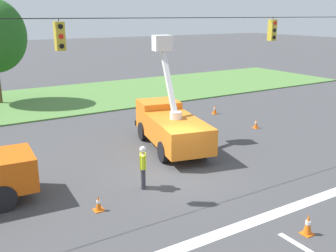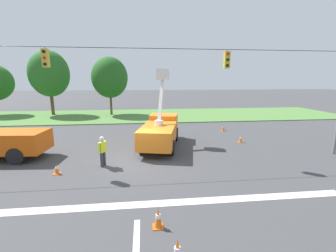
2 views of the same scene
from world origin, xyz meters
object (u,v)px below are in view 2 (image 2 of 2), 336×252
object	(u,v)px
tree_centre	(110,78)
traffic_cone_foreground_right	(57,169)
traffic_cone_lane_edge_a	(177,251)
utility_truck_bucket_lift	(161,129)
traffic_cone_lane_edge_b	(223,127)
tree_west	(49,74)
road_worker	(102,150)
traffic_cone_foreground_left	(158,218)
traffic_cone_near_bucket	(241,139)

from	to	relation	value
tree_centre	traffic_cone_foreground_right	bearing A→B (deg)	-90.46
tree_centre	traffic_cone_lane_edge_a	distance (m)	27.81
utility_truck_bucket_lift	traffic_cone_lane_edge_b	bearing A→B (deg)	34.38
tree_centre	traffic_cone_lane_edge_a	world-z (taller)	tree_centre
tree_west	traffic_cone_lane_edge_b	distance (m)	24.26
road_worker	traffic_cone_lane_edge_a	distance (m)	8.06
tree_west	traffic_cone_foreground_left	world-z (taller)	tree_west
tree_centre	traffic_cone_lane_edge_a	size ratio (longest dim) A/B	10.53
tree_centre	traffic_cone_foreground_right	xyz separation A→B (m)	(-0.16, -20.32, -4.92)
tree_centre	traffic_cone_foreground_right	world-z (taller)	tree_centre
traffic_cone_lane_edge_b	traffic_cone_foreground_right	bearing A→B (deg)	-144.03
traffic_cone_foreground_left	traffic_cone_lane_edge_b	size ratio (longest dim) A/B	1.06
traffic_cone_foreground_right	traffic_cone_foreground_left	bearing A→B (deg)	-44.76
tree_west	traffic_cone_near_bucket	size ratio (longest dim) A/B	14.13
tree_centre	utility_truck_bucket_lift	size ratio (longest dim) A/B	1.19
traffic_cone_lane_edge_b	traffic_cone_near_bucket	bearing A→B (deg)	-91.36
tree_west	traffic_cone_foreground_right	bearing A→B (deg)	-69.33
traffic_cone_lane_edge_a	road_worker	bearing A→B (deg)	113.25
tree_west	traffic_cone_foreground_left	xyz separation A→B (m)	(12.98, -26.08, -5.34)
utility_truck_bucket_lift	traffic_cone_foreground_right	distance (m)	7.47
tree_west	traffic_cone_foreground_left	distance (m)	29.61
traffic_cone_lane_edge_a	traffic_cone_lane_edge_b	xyz separation A→B (m)	(6.93, 15.53, -0.04)
tree_centre	tree_west	bearing A→B (deg)	174.51
traffic_cone_near_bucket	utility_truck_bucket_lift	bearing A→B (deg)	-177.51
traffic_cone_foreground_right	traffic_cone_near_bucket	world-z (taller)	traffic_cone_near_bucket
utility_truck_bucket_lift	traffic_cone_foreground_right	xyz separation A→B (m)	(-5.86, -4.52, -1.01)
traffic_cone_foreground_left	traffic_cone_lane_edge_b	world-z (taller)	traffic_cone_foreground_left
tree_centre	traffic_cone_foreground_left	size ratio (longest dim) A/B	11.08
road_worker	traffic_cone_near_bucket	xyz separation A→B (m)	(10.01, 3.97, -0.70)
traffic_cone_foreground_left	traffic_cone_lane_edge_a	bearing A→B (deg)	-75.52
tree_west	utility_truck_bucket_lift	bearing A→B (deg)	-50.19
traffic_cone_near_bucket	traffic_cone_lane_edge_b	world-z (taller)	traffic_cone_lane_edge_b
traffic_cone_near_bucket	traffic_cone_lane_edge_b	bearing A→B (deg)	88.64
utility_truck_bucket_lift	traffic_cone_foreground_left	size ratio (longest dim) A/B	9.27
traffic_cone_foreground_right	traffic_cone_lane_edge_b	bearing A→B (deg)	35.97
utility_truck_bucket_lift	traffic_cone_lane_edge_b	size ratio (longest dim) A/B	9.81
traffic_cone_foreground_right	tree_centre	bearing A→B (deg)	89.54
tree_west	road_worker	world-z (taller)	tree_west
traffic_cone_near_bucket	traffic_cone_lane_edge_a	bearing A→B (deg)	-121.05
utility_truck_bucket_lift	traffic_cone_near_bucket	size ratio (longest dim) A/B	10.70
road_worker	traffic_cone_near_bucket	size ratio (longest dim) A/B	2.84
tree_centre	traffic_cone_near_bucket	bearing A→B (deg)	-52.05
traffic_cone_foreground_right	traffic_cone_lane_edge_b	distance (m)	15.27
utility_truck_bucket_lift	traffic_cone_lane_edge_a	distance (m)	11.12
road_worker	traffic_cone_lane_edge_b	world-z (taller)	road_worker
tree_west	utility_truck_bucket_lift	distance (m)	22.03
utility_truck_bucket_lift	traffic_cone_foreground_left	xyz separation A→B (m)	(-0.84, -9.50, -0.94)
tree_centre	traffic_cone_lane_edge_b	bearing A→B (deg)	-42.93
tree_west	traffic_cone_lane_edge_a	world-z (taller)	tree_west
road_worker	traffic_cone_foreground_right	bearing A→B (deg)	-159.84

